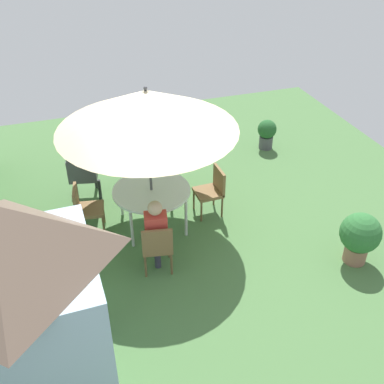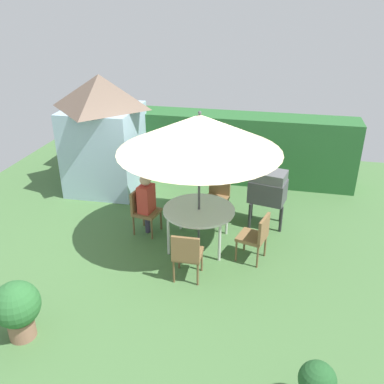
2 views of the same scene
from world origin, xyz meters
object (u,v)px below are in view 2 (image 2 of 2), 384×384
Objects in this scene: bbq_grill at (268,188)px; potted_plant_by_shed at (17,307)px; patio_umbrella at (200,133)px; patio_table at (199,212)px; garden_shed at (104,133)px; chair_toward_hedge at (256,235)px; chair_far_side at (187,253)px; chair_toward_house at (218,195)px; person_in_red at (146,197)px; chair_near_shed at (143,208)px.

potted_plant_by_shed is (-3.14, -3.85, -0.33)m from bbq_grill.
patio_table is at bearing 45.00° from patio_umbrella.
garden_shed is 4.09m from bbq_grill.
bbq_grill is at bearing 39.51° from patio_umbrella.
patio_table is at bearing 163.82° from chair_toward_hedge.
chair_toward_house is (0.15, 2.26, 0.00)m from chair_far_side.
person_in_red reaches higher than chair_far_side.
patio_umbrella is 2.06m from chair_near_shed.
person_in_red is at bearing 129.91° from chair_far_side.
garden_shed is at bearing 130.69° from person_in_red.
garden_shed is at bearing 130.37° from chair_far_side.
chair_toward_house is (0.18, 1.13, -0.17)m from patio_table.
patio_umbrella is at bearing 163.82° from chair_toward_hedge.
patio_table is 1.14m from chair_far_side.
bbq_grill is 0.95× the size of person_in_red.
potted_plant_by_shed is at bearing -140.08° from chair_toward_hedge.
patio_umbrella is 3.84m from potted_plant_by_shed.
garden_shed is at bearing 161.85° from chair_toward_house.
chair_far_side and chair_toward_hedge have the same top height.
chair_toward_house is (-1.03, 0.14, -0.33)m from bbq_grill.
person_in_red reaches higher than chair_toward_house.
chair_far_side is 1.01× the size of potted_plant_by_shed.
bbq_grill is at bearing -15.48° from garden_shed.
bbq_grill is (1.21, 0.99, 0.15)m from patio_table.
chair_toward_house is (-0.92, 1.45, 0.00)m from chair_toward_hedge.
garden_shed reaches higher than bbq_grill.
potted_plant_by_shed is at bearing -105.63° from person_in_red.
bbq_grill is at bearing 18.20° from chair_near_shed.
garden_shed is at bearing 164.52° from bbq_grill.
chair_toward_hedge reaches higher than patio_table.
chair_toward_house reaches higher than potted_plant_by_shed.
chair_near_shed and chair_toward_hedge have the same top height.
potted_plant_by_shed is at bearing -117.95° from chair_toward_house.
bbq_grill is 1.36m from chair_toward_hedge.
chair_toward_house is at bearing 86.16° from chair_far_side.
bbq_grill is 1.35× the size of potted_plant_by_shed.
bbq_grill reaches higher than chair_near_shed.
chair_near_shed reaches higher than patio_table.
bbq_grill is 2.52m from chair_near_shed.
chair_near_shed is (-1.17, 0.21, -0.17)m from patio_table.
garden_shed reaches higher than patio_table.
garden_shed is at bearing 98.76° from potted_plant_by_shed.
chair_near_shed is 1.63m from chair_toward_house.
patio_umbrella is at bearing 91.36° from chair_far_side.
chair_far_side is at bearing -48.35° from chair_near_shed.
chair_toward_hedge is 0.71× the size of person_in_red.
chair_toward_hedge is at bearing -94.86° from bbq_grill.
patio_table is 1.57m from bbq_grill.
chair_near_shed is 2.32m from chair_toward_hedge.
chair_near_shed is at bearing 166.76° from chair_toward_hedge.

